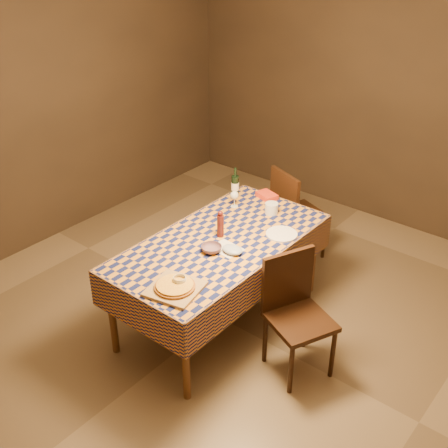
% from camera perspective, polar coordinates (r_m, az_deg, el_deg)
% --- Properties ---
extents(room, '(5.00, 5.10, 2.70)m').
position_cam_1_polar(room, '(4.13, -0.44, 5.16)').
color(room, brown).
rests_on(room, ground).
extents(dining_table, '(0.94, 1.84, 0.77)m').
position_cam_1_polar(dining_table, '(4.44, -0.41, -2.56)').
color(dining_table, brown).
rests_on(dining_table, ground).
extents(cutting_board, '(0.40, 0.40, 0.02)m').
position_cam_1_polar(cutting_board, '(3.88, -5.00, -6.57)').
color(cutting_board, '#A07D4B').
rests_on(cutting_board, dining_table).
extents(pizza, '(0.33, 0.33, 0.03)m').
position_cam_1_polar(pizza, '(3.86, -5.02, -6.29)').
color(pizza, '#8E4E17').
rests_on(pizza, cutting_board).
extents(pepper_mill, '(0.06, 0.06, 0.23)m').
position_cam_1_polar(pepper_mill, '(4.41, -0.37, -0.05)').
color(pepper_mill, '#441210').
rests_on(pepper_mill, dining_table).
extents(bowl, '(0.21, 0.21, 0.05)m').
position_cam_1_polar(bowl, '(4.26, -1.27, -2.53)').
color(bowl, '#644754').
rests_on(bowl, dining_table).
extents(wine_glass, '(0.08, 0.08, 0.15)m').
position_cam_1_polar(wine_glass, '(4.85, 1.06, 2.89)').
color(wine_glass, silver).
rests_on(wine_glass, dining_table).
extents(wine_bottle, '(0.08, 0.08, 0.27)m').
position_cam_1_polar(wine_bottle, '(5.04, 1.13, 3.93)').
color(wine_bottle, black).
rests_on(wine_bottle, dining_table).
extents(deli_tub, '(0.15, 0.15, 0.09)m').
position_cam_1_polar(deli_tub, '(4.79, 4.86, 1.60)').
color(deli_tub, silver).
rests_on(deli_tub, dining_table).
extents(takeout_container, '(0.21, 0.17, 0.05)m').
position_cam_1_polar(takeout_container, '(5.05, 4.38, 2.90)').
color(takeout_container, red).
rests_on(takeout_container, dining_table).
extents(white_plate, '(0.26, 0.26, 0.01)m').
position_cam_1_polar(white_plate, '(4.50, 5.88, -1.02)').
color(white_plate, white).
rests_on(white_plate, dining_table).
extents(tumbler, '(0.12, 0.12, 0.07)m').
position_cam_1_polar(tumbler, '(3.90, -4.51, -5.84)').
color(tumbler, white).
rests_on(tumbler, dining_table).
extents(flour_patch, '(0.25, 0.20, 0.00)m').
position_cam_1_polar(flour_patch, '(4.30, 0.27, -2.52)').
color(flour_patch, silver).
rests_on(flour_patch, dining_table).
extents(flour_bag, '(0.17, 0.13, 0.05)m').
position_cam_1_polar(flour_bag, '(4.25, 0.85, -2.61)').
color(flour_bag, '#95A6BF').
rests_on(flour_bag, dining_table).
extents(chair_far, '(0.54, 0.55, 0.93)m').
position_cam_1_polar(chair_far, '(5.41, 7.05, 1.45)').
color(chair_far, black).
rests_on(chair_far, ground).
extents(chair_right, '(0.56, 0.56, 0.93)m').
position_cam_1_polar(chair_right, '(4.15, 7.19, -8.37)').
color(chair_right, black).
rests_on(chair_right, ground).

